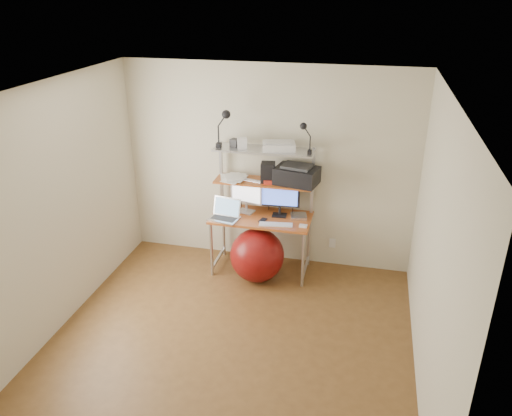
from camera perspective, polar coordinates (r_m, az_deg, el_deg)
The scene contains 20 objects.
room at distance 4.54m, azimuth -3.34°, elevation -2.72°, with size 3.60×3.60×3.60m.
computer_desk at distance 5.98m, azimuth 0.75°, elevation 1.13°, with size 1.20×0.60×1.57m.
wall_outlet at distance 6.41m, azimuth 8.72°, elevation -4.00°, with size 0.08×0.01×0.12m, color silver.
monitor_silver at distance 6.05m, azimuth -1.11°, elevation 1.74°, with size 0.41×0.19×0.47m.
monitor_black at distance 5.96m, azimuth 2.76°, elevation 1.24°, with size 0.47×0.14×0.47m.
laptop at distance 5.97m, azimuth -3.51°, elevation -0.70°, with size 0.39×0.34×0.30m.
keyboard at distance 5.81m, azimuth 2.28°, elevation -1.90°, with size 0.39×0.11×0.01m, color silver.
mouse at distance 5.78m, azimuth 5.41°, elevation -2.05°, with size 0.09×0.06×0.03m, color silver.
mac_mini at distance 6.00m, azimuth 4.90°, elevation -0.95°, with size 0.19×0.19×0.04m, color silver.
phone at distance 5.91m, azimuth 0.77°, elevation -1.41°, with size 0.07×0.12×0.01m, color black.
printer at distance 5.87m, azimuth 4.69°, elevation 3.80°, with size 0.55×0.43×0.23m.
nas_cube at distance 5.91m, azimuth 1.37°, elevation 4.11°, with size 0.16×0.16×0.24m, color black.
red_box at distance 5.89m, azimuth 1.66°, elevation 3.04°, with size 0.16×0.11×0.04m, color red.
scanner at distance 5.80m, azimuth 2.63°, elevation 7.13°, with size 0.42×0.32×0.10m.
box_white at distance 5.84m, azimuth -1.60°, elevation 7.42°, with size 0.11×0.09×0.13m, color silver.
box_grey at distance 5.92m, azimuth -2.45°, elevation 7.46°, with size 0.09×0.09×0.09m, color #303033.
clip_lamp_left at distance 5.79m, azimuth -3.62°, elevation 9.95°, with size 0.18×0.10×0.45m.
clip_lamp_right at distance 5.62m, azimuth 5.59°, elevation 8.73°, with size 0.14×0.08×0.36m.
exercise_ball at distance 6.02m, azimuth 0.13°, elevation -5.41°, with size 0.65×0.65×0.65m, color maroon.
paper_stack at distance 6.05m, azimuth -2.58°, elevation 3.49°, with size 0.36×0.40×0.02m.
Camera 1 is at (1.18, -3.87, 3.30)m, focal length 35.00 mm.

